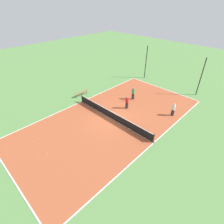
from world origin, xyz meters
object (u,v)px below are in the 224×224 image
Objects in this scene: tennis_ball_left_sideline at (38,155)px; tennis_ball_midcourt at (47,154)px; tennis_ball_far_baseline at (35,142)px; fence_post_back_left at (146,62)px; fence_post_back_right at (201,77)px; player_far_white at (173,109)px; tennis_net at (112,115)px; player_far_green at (133,93)px; bench at (81,93)px; player_coach_red at (127,102)px.

tennis_ball_left_sideline is 1.00× the size of tennis_ball_midcourt.
fence_post_back_left is (-1.69, 19.26, 2.44)m from tennis_ball_far_baseline.
player_far_white is at bearing -89.03° from fence_post_back_right.
tennis_net is 5.08m from player_far_green.
tennis_ball_left_sideline is 0.70m from tennis_ball_midcourt.
player_far_green is 5.42m from player_far_white.
tennis_net is 153.66× the size of tennis_ball_midcourt.
bench is at bearing 171.58° from tennis_net.
tennis_ball_far_baseline is (-2.24, -10.20, -0.87)m from player_coach_red.
tennis_ball_far_baseline is at bearing 18.82° from player_far_green.
player_far_white is 14.33m from tennis_ball_far_baseline.
player_far_white reaches higher than bench.
tennis_net reaches higher than bench.
fence_post_back_left reaches higher than tennis_net.
fence_post_back_left is (-4.19, 11.79, 1.99)m from tennis_net.
player_coach_red is at bearing 46.24° from player_far_green.
player_far_white is at bearing 69.46° from tennis_ball_midcourt.
player_far_green reaches higher than player_coach_red.
tennis_ball_midcourt is at bearing -103.41° from fence_post_back_right.
tennis_ball_far_baseline is at bearing -175.23° from player_far_white.
tennis_ball_left_sideline is (-5.03, -13.11, -0.82)m from player_far_white.
tennis_ball_midcourt is at bearing 10.53° from player_coach_red.
player_coach_red reaches higher than player_far_white.
player_far_green is 12.97m from tennis_ball_left_sideline.
fence_post_back_right reaches higher than player_far_green.
player_coach_red is 0.32× the size of fence_post_back_right.
tennis_ball_midcourt is at bearing 2.33° from tennis_ball_far_baseline.
player_far_white reaches higher than tennis_ball_far_baseline.
fence_post_back_right reaches higher than tennis_net.
tennis_ball_midcourt is (-0.38, -7.39, -0.45)m from tennis_net.
fence_post_back_left reaches higher than player_coach_red.
tennis_net is 6.47× the size of player_far_green.
bench is 1.31× the size of player_far_white.
tennis_ball_midcourt is (0.34, 0.61, 0.00)m from tennis_ball_left_sideline.
bench is 11.27m from fence_post_back_left.
tennis_ball_midcourt is (2.12, 0.09, 0.00)m from tennis_ball_far_baseline.
player_coach_red is at bearing 89.31° from tennis_ball_midcourt.
bench is at bearing -63.41° from player_coach_red.
tennis_net is 7.89m from tennis_ball_far_baseline.
bench reaches higher than tennis_ball_far_baseline.
fence_post_back_right is (6.69, 19.26, 2.44)m from tennis_ball_far_baseline.
tennis_net is 5.27× the size of bench.
fence_post_back_right is (5.30, 6.85, 1.55)m from player_far_green.
player_far_green is at bearing -65.78° from fence_post_back_left.
bench reaches higher than tennis_ball_left_sideline.
tennis_ball_midcourt is at bearing -143.32° from bench.
player_far_green is at bearing 102.67° from tennis_net.
player_far_white is 10.92m from fence_post_back_left.
player_far_white is 6.87m from fence_post_back_right.
fence_post_back_left and fence_post_back_right have the same top height.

